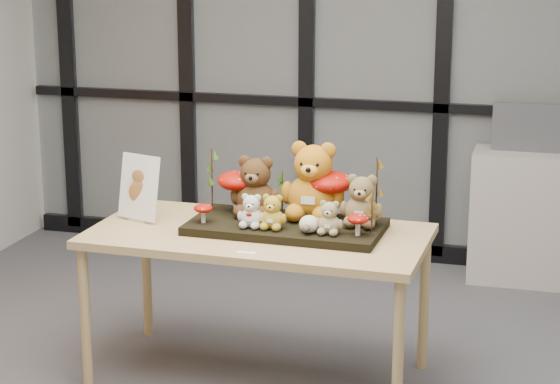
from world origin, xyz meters
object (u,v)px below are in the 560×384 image
(mushroom_front_left, at_px, (203,212))
(sign_holder, at_px, (139,190))
(bear_small_yellow, at_px, (273,210))
(cabinet, at_px, (522,217))
(diorama_tray, at_px, (286,227))
(bear_white_bow, at_px, (252,209))
(mushroom_back_right, at_px, (329,193))
(bear_brown_medium, at_px, (256,183))
(display_table, at_px, (258,245))
(bear_tan_back, at_px, (362,197))
(mushroom_back_left, at_px, (238,190))
(mushroom_front_right, at_px, (358,224))
(plush_cream_hedgehog, at_px, (309,223))
(monitor, at_px, (527,127))
(bear_beige_small, at_px, (330,216))
(bear_pooh_yellow, at_px, (313,176))

(mushroom_front_left, height_order, sign_holder, sign_holder)
(bear_small_yellow, distance_m, cabinet, 2.24)
(diorama_tray, relative_size, cabinet, 1.11)
(bear_white_bow, bearing_deg, mushroom_back_right, 39.60)
(sign_holder, xyz_separation_m, cabinet, (1.81, 1.80, -0.50))
(bear_brown_medium, xyz_separation_m, mushroom_front_left, (-0.21, -0.19, -0.11))
(mushroom_back_right, height_order, mushroom_front_left, mushroom_back_right)
(bear_brown_medium, height_order, sign_holder, bear_brown_medium)
(display_table, distance_m, mushroom_back_right, 0.43)
(diorama_tray, xyz_separation_m, bear_tan_back, (0.36, 0.06, 0.16))
(mushroom_back_left, distance_m, cabinet, 2.19)
(bear_white_bow, xyz_separation_m, mushroom_front_right, (0.51, -0.00, -0.03))
(mushroom_front_right, bearing_deg, diorama_tray, 163.27)
(mushroom_back_left, relative_size, mushroom_back_right, 0.89)
(display_table, height_order, mushroom_back_right, mushroom_back_right)
(bear_brown_medium, distance_m, mushroom_front_right, 0.60)
(display_table, relative_size, plush_cream_hedgehog, 17.89)
(bear_small_yellow, relative_size, mushroom_back_right, 0.72)
(monitor, bearing_deg, mushroom_back_left, -128.57)
(bear_small_yellow, relative_size, plush_cream_hedgehog, 2.01)
(bear_beige_small, bearing_deg, display_table, 171.74)
(bear_white_bow, bearing_deg, mushroom_front_left, 179.64)
(bear_white_bow, distance_m, mushroom_front_right, 0.51)
(bear_tan_back, relative_size, monitor, 0.64)
(mushroom_front_left, bearing_deg, bear_pooh_yellow, 25.09)
(mushroom_front_left, height_order, mushroom_front_right, mushroom_front_right)
(bear_pooh_yellow, xyz_separation_m, cabinet, (0.95, 1.66, -0.59))
(bear_pooh_yellow, bearing_deg, plush_cream_hedgehog, -79.06)
(bear_tan_back, xyz_separation_m, plush_cream_hedgehog, (-0.21, -0.19, -0.09))
(bear_pooh_yellow, relative_size, cabinet, 0.50)
(mushroom_front_left, distance_m, monitor, 2.39)
(bear_beige_small, distance_m, mushroom_back_right, 0.27)
(mushroom_front_left, bearing_deg, mushroom_back_left, 65.33)
(bear_white_bow, relative_size, monitor, 0.42)
(mushroom_back_left, relative_size, cabinet, 0.27)
(display_table, height_order, mushroom_front_right, mushroom_front_right)
(mushroom_back_left, height_order, sign_holder, sign_holder)
(bear_small_yellow, height_order, mushroom_front_right, bear_small_yellow)
(bear_tan_back, xyz_separation_m, bear_white_bow, (-0.50, -0.17, -0.05))
(display_table, relative_size, cabinet, 1.96)
(bear_beige_small, bearing_deg, bear_brown_medium, 154.82)
(bear_brown_medium, bearing_deg, bear_tan_back, -2.08)
(mushroom_back_right, relative_size, sign_holder, 0.77)
(diorama_tray, height_order, cabinet, cabinet)
(sign_holder, bearing_deg, plush_cream_hedgehog, 10.44)
(bear_small_yellow, bearing_deg, mushroom_front_right, 1.40)
(bear_brown_medium, distance_m, cabinet, 2.17)
(bear_pooh_yellow, distance_m, bear_white_bow, 0.36)
(bear_tan_back, bearing_deg, mushroom_front_left, -166.19)
(bear_brown_medium, height_order, bear_beige_small, bear_brown_medium)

